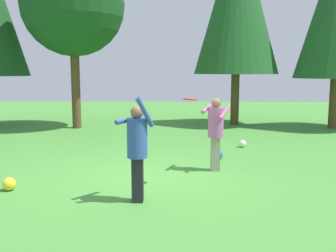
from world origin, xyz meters
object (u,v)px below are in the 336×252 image
Objects in this scene: person_catcher at (216,128)px; frisbee at (190,99)px; tree_left at (73,4)px; person_thrower at (137,145)px; ball_yellow at (9,184)px; ball_white at (243,144)px; ball_blue at (218,155)px.

person_catcher is 4.60× the size of frisbee.
person_thrower is at bearing -69.60° from tree_left.
person_thrower is 0.27× the size of tree_left.
ball_yellow is (-2.44, 0.56, -0.85)m from person_thrower.
tree_left reaches higher than frisbee.
ball_white is 8.26m from tree_left.
person_thrower reaches higher than ball_yellow.
ball_blue is (0.19, 1.05, -0.84)m from person_catcher.
ball_white is (2.62, 4.70, -0.87)m from person_thrower.
frisbee is 1.67× the size of ball_white.
ball_blue is 1.12× the size of ball_white.
ball_blue is 1.81m from ball_white.
person_catcher is at bearing 8.33° from person_thrower.
person_catcher is 8.75m from tree_left.
person_thrower is at bearing -12.99° from ball_yellow.
ball_yellow is (-5.06, -4.14, 0.02)m from ball_white.
ball_white is at bearing 60.39° from ball_blue.
frisbee is 3.71m from ball_yellow.
frisbee is at bearing -110.12° from ball_blue.
ball_yellow reaches higher than ball_blue.
frisbee is 2.81m from ball_blue.
ball_white is at bearing 65.75° from frisbee.
person_thrower is 2.58m from person_catcher.
person_thrower is at bearing -118.87° from ball_blue.
tree_left is (-4.07, 7.54, 2.99)m from frisbee.
ball_blue is at bearing 15.92° from person_thrower.
person_thrower is 2.64m from ball_yellow.
ball_yellow is 0.04× the size of tree_left.
ball_blue is at bearing 31.65° from ball_yellow.
tree_left reaches higher than ball_white.
person_catcher is 0.24× the size of tree_left.
ball_white is 0.03× the size of tree_left.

